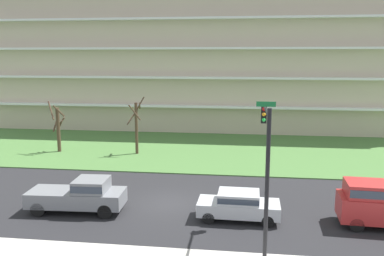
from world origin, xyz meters
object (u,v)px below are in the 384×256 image
at_px(tree_left, 136,125).
at_px(sedan_silver_center_right, 239,204).
at_px(tree_far_left, 58,127).
at_px(pickup_gray_near_left, 81,195).
at_px(traffic_signal_mast, 266,152).

bearing_deg(tree_left, sedan_silver_center_right, -55.76).
relative_size(tree_far_left, pickup_gray_near_left, 0.86).
bearing_deg(tree_far_left, sedan_silver_center_right, -39.14).
distance_m(sedan_silver_center_right, traffic_signal_mast, 4.91).
relative_size(tree_left, sedan_silver_center_right, 1.17).
bearing_deg(sedan_silver_center_right, pickup_gray_near_left, -178.78).
distance_m(tree_far_left, tree_left, 7.31).
height_order(pickup_gray_near_left, traffic_signal_mast, traffic_signal_mast).
relative_size(tree_left, pickup_gray_near_left, 0.94).
distance_m(tree_far_left, pickup_gray_near_left, 15.59).
relative_size(tree_far_left, sedan_silver_center_right, 1.07).
bearing_deg(pickup_gray_near_left, tree_left, 88.81).
xyz_separation_m(tree_far_left, sedan_silver_center_right, (16.60, -13.51, -1.48)).
distance_m(pickup_gray_near_left, sedan_silver_center_right, 8.92).
bearing_deg(traffic_signal_mast, pickup_gray_near_left, 163.26).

